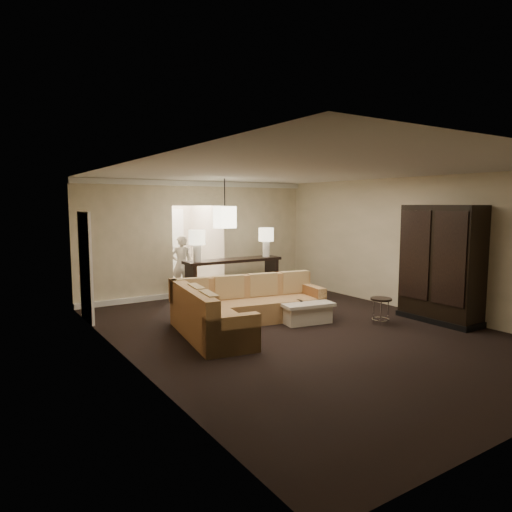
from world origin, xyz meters
TOP-DOWN VIEW (x-y plane):
  - ground at (0.00, 0.00)m, footprint 8.00×8.00m
  - wall_back at (0.00, 4.00)m, footprint 6.00×0.04m
  - wall_left at (-3.00, 0.00)m, footprint 0.04×8.00m
  - wall_right at (3.00, 0.00)m, footprint 0.04×8.00m
  - ceiling at (0.00, 0.00)m, footprint 6.00×8.00m
  - crown_molding at (0.00, 3.95)m, footprint 6.00×0.10m
  - baseboard at (0.00, 3.95)m, footprint 6.00×0.10m
  - side_door at (-2.97, 2.80)m, footprint 0.05×0.90m
  - foyer at (0.00, 5.34)m, footprint 1.44×2.02m
  - sectional_sofa at (-0.74, 0.84)m, footprint 3.21×2.42m
  - coffee_table at (0.51, 0.62)m, footprint 1.13×1.13m
  - console_table at (0.50, 3.20)m, footprint 2.43×0.59m
  - armoire at (2.69, -0.88)m, footprint 0.66×1.54m
  - drink_table at (1.60, -0.41)m, footprint 0.39×0.39m
  - table_lamp_left at (-0.44, 3.22)m, footprint 0.37×0.37m
  - table_lamp_right at (1.44, 3.18)m, footprint 0.37×0.37m
  - pendant_light at (0.00, 2.70)m, footprint 0.38×0.38m
  - person at (-0.35, 4.32)m, footprint 0.65×0.50m

SIDE VIEW (x-z plane):
  - ground at x=0.00m, z-range 0.00..0.00m
  - baseboard at x=0.00m, z-range 0.00..0.12m
  - coffee_table at x=0.51m, z-range 0.00..0.41m
  - sectional_sofa at x=-0.74m, z-range -0.09..0.78m
  - drink_table at x=1.60m, z-range 0.11..0.60m
  - console_table at x=0.50m, z-range 0.09..1.03m
  - person at x=-0.35m, z-range 0.00..1.63m
  - side_door at x=-2.97m, z-range 0.00..2.10m
  - armoire at x=2.69m, z-range -0.05..2.18m
  - foyer at x=0.00m, z-range -0.10..2.70m
  - wall_back at x=0.00m, z-range 0.00..2.80m
  - wall_left at x=-3.00m, z-range 0.00..2.80m
  - wall_right at x=3.00m, z-range 0.00..2.80m
  - table_lamp_left at x=-0.44m, z-range 1.06..1.77m
  - table_lamp_right at x=1.44m, z-range 1.06..1.77m
  - pendant_light at x=0.00m, z-range 1.41..2.50m
  - crown_molding at x=0.00m, z-range 2.67..2.79m
  - ceiling at x=0.00m, z-range 2.79..2.81m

